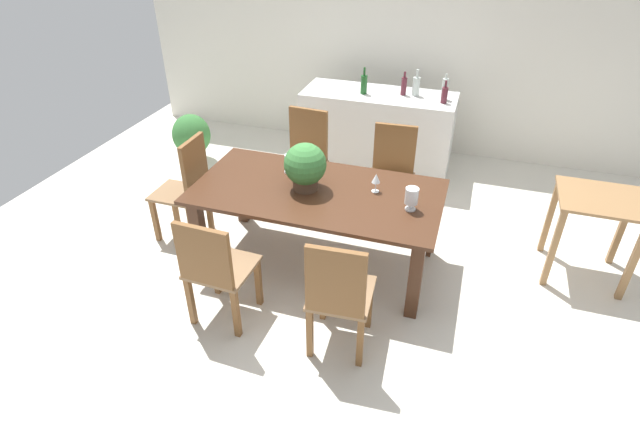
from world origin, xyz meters
name	(u,v)px	position (x,y,z in m)	size (l,w,h in m)	color
ground_plane	(322,252)	(0.00, 0.00, 0.00)	(7.04, 7.04, 0.00)	silver
back_wall	(388,43)	(0.00, 2.60, 1.30)	(6.40, 0.10, 2.60)	silver
dining_table	(317,202)	(0.00, -0.13, 0.62)	(2.07, 1.06, 0.74)	#422616
chair_far_right	(392,169)	(0.46, 0.82, 0.54)	(0.47, 0.45, 0.97)	brown
chair_far_left	(305,154)	(-0.46, 0.83, 0.56)	(0.49, 0.51, 1.01)	brown
chair_near_right	(338,294)	(0.47, -1.10, 0.55)	(0.46, 0.49, 1.00)	brown
chair_head_end	(188,186)	(-1.26, -0.13, 0.56)	(0.47, 0.40, 1.04)	brown
chair_near_left	(214,267)	(-0.47, -1.09, 0.53)	(0.48, 0.46, 0.95)	brown
flower_centerpiece	(305,166)	(-0.10, -0.14, 0.96)	(0.35, 0.35, 0.40)	#4C3828
crystal_vase_left	(289,162)	(-0.33, 0.09, 0.84)	(0.09, 0.09, 0.17)	silver
crystal_vase_center_near	(412,197)	(0.79, -0.20, 0.86)	(0.10, 0.10, 0.19)	silver
wine_glass	(376,179)	(0.47, -0.01, 0.86)	(0.07, 0.07, 0.17)	silver
kitchen_counter	(377,133)	(0.10, 1.78, 0.48)	(1.70, 0.65, 0.96)	silver
wine_bottle_amber	(364,84)	(-0.07, 1.71, 1.07)	(0.07, 0.07, 0.29)	#194C1E
wine_bottle_tall	(416,86)	(0.49, 1.83, 1.07)	(0.08, 0.08, 0.28)	#B2BFB7
wine_bottle_dark	(404,86)	(0.36, 1.81, 1.06)	(0.06, 0.06, 0.26)	#511E28
wine_bottle_clear	(444,95)	(0.81, 1.69, 1.05)	(0.07, 0.07, 0.24)	#511E28
wine_bottle_green	(445,89)	(0.79, 1.81, 1.07)	(0.07, 0.07, 0.27)	#B2BFB7
side_table	(596,216)	(2.24, 0.42, 0.59)	(0.67, 0.59, 0.77)	olive
potted_plant_floor	(192,137)	(-2.11, 1.33, 0.31)	(0.46, 0.46, 0.60)	#9E9384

